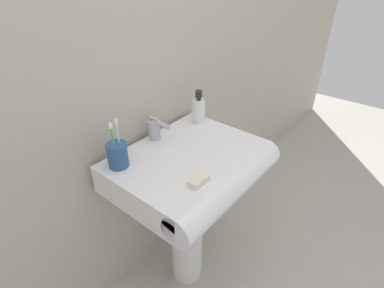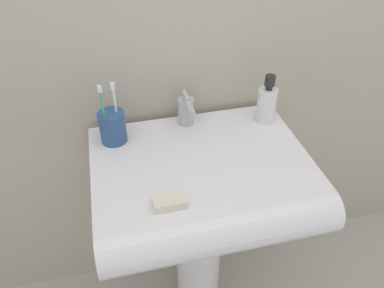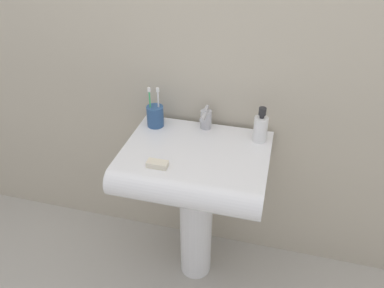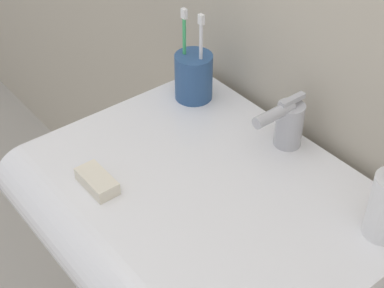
{
  "view_description": "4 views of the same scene",
  "coord_description": "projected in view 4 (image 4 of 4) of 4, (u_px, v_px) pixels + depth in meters",
  "views": [
    {
      "loc": [
        -0.78,
        -0.67,
        1.46
      ],
      "look_at": [
        0.01,
        -0.02,
        0.82
      ],
      "focal_mm": 28.0,
      "sensor_mm": 36.0,
      "label": 1
    },
    {
      "loc": [
        -0.22,
        -0.79,
        1.47
      ],
      "look_at": [
        -0.02,
        -0.0,
        0.83
      ],
      "focal_mm": 35.0,
      "sensor_mm": 36.0,
      "label": 2
    },
    {
      "loc": [
        0.31,
        -1.28,
        1.68
      ],
      "look_at": [
        -0.02,
        0.0,
        0.79
      ],
      "focal_mm": 35.0,
      "sensor_mm": 36.0,
      "label": 3
    },
    {
      "loc": [
        0.56,
        -0.5,
        1.47
      ],
      "look_at": [
        -0.04,
        -0.02,
        0.85
      ],
      "focal_mm": 55.0,
      "sensor_mm": 36.0,
      "label": 4
    }
  ],
  "objects": [
    {
      "name": "bar_soap",
      "position": [
        97.0,
        181.0,
        1.01
      ],
      "size": [
        0.08,
        0.04,
        0.02
      ],
      "primitive_type": "cube",
      "color": "silver",
      "rests_on": "sink_basin"
    },
    {
      "name": "faucet",
      "position": [
        288.0,
        123.0,
        1.07
      ],
      "size": [
        0.05,
        0.12,
        0.1
      ],
      "color": "#B7B7BC",
      "rests_on": "sink_basin"
    },
    {
      "name": "sink_basin",
      "position": [
        194.0,
        220.0,
        1.04
      ],
      "size": [
        0.62,
        0.5,
        0.12
      ],
      "color": "white",
      "rests_on": "sink_pedestal"
    },
    {
      "name": "toothbrush_cup",
      "position": [
        194.0,
        76.0,
        1.2
      ],
      "size": [
        0.08,
        0.08,
        0.2
      ],
      "color": "#2D5184",
      "rests_on": "sink_basin"
    }
  ]
}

